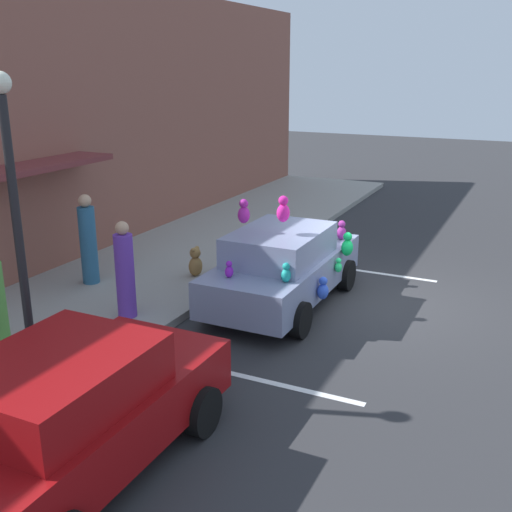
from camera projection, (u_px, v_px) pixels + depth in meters
ground_plane at (380, 303)px, 12.01m from camera, size 60.00×60.00×0.00m
sidewalk at (166, 265)px, 14.06m from camera, size 24.00×4.00×0.15m
storefront_building at (82, 124)px, 13.99m from camera, size 24.00×1.25×6.40m
parking_stripe_front at (356, 270)px, 13.93m from camera, size 0.12×3.60×0.01m
parking_stripe_rear at (248, 377)px, 9.13m from camera, size 0.12×3.60×0.01m
plush_covered_car at (284, 266)px, 11.67m from camera, size 4.17×2.05×2.25m
parked_sedan_behind at (71, 412)px, 6.76m from camera, size 4.02×2.05×1.54m
teddy_bear_on_sidewalk at (195, 262)px, 13.02m from camera, size 0.34×0.28×0.64m
street_lamp_post at (15, 206)px, 7.87m from camera, size 0.28×0.28×4.25m
pedestrian_walking_past at (88, 242)px, 12.44m from camera, size 0.34×0.34×1.86m
pedestrian_by_lamp at (125, 273)px, 10.75m from camera, size 0.34×0.34×1.76m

